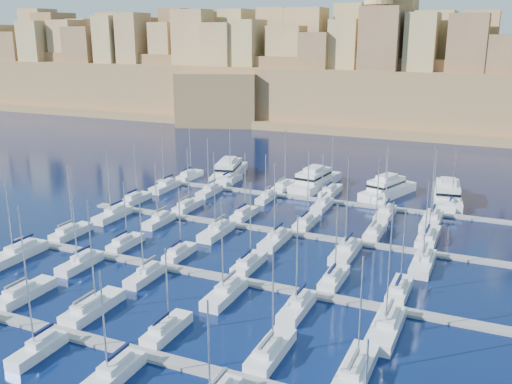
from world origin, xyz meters
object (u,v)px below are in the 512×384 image
at_px(motor_yacht_c, 387,189).
at_px(motor_yacht_d, 447,194).
at_px(motor_yacht_b, 315,180).
at_px(sailboat_2, 93,307).
at_px(motor_yacht_a, 229,170).
at_px(sailboat_4, 271,351).

xyz_separation_m(motor_yacht_c, motor_yacht_d, (12.50, 0.94, 0.00)).
bearing_deg(motor_yacht_b, sailboat_2, -95.55).
relative_size(motor_yacht_a, motor_yacht_b, 1.03).
bearing_deg(sailboat_4, sailboat_2, 179.18).
bearing_deg(sailboat_4, motor_yacht_d, 80.90).
bearing_deg(sailboat_4, motor_yacht_c, 90.93).
height_order(sailboat_2, motor_yacht_b, sailboat_2).
bearing_deg(sailboat_2, sailboat_4, -0.82).
bearing_deg(motor_yacht_d, motor_yacht_a, 179.89).
xyz_separation_m(sailboat_4, motor_yacht_c, (-1.13, 70.03, 0.99)).
xyz_separation_m(sailboat_2, motor_yacht_a, (-15.58, 70.72, 0.96)).
bearing_deg(motor_yacht_d, motor_yacht_b, -179.86).
relative_size(sailboat_4, motor_yacht_c, 0.76).
bearing_deg(motor_yacht_b, motor_yacht_d, 0.14).
bearing_deg(motor_yacht_c, sailboat_4, -89.07).
distance_m(motor_yacht_c, motor_yacht_d, 12.54).
distance_m(sailboat_2, sailboat_4, 24.99).
height_order(sailboat_2, motor_yacht_d, sailboat_2).
height_order(sailboat_2, motor_yacht_c, sailboat_2).
relative_size(sailboat_2, motor_yacht_d, 0.80).
bearing_deg(motor_yacht_a, sailboat_4, -60.28).
distance_m(motor_yacht_a, motor_yacht_b, 22.44).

